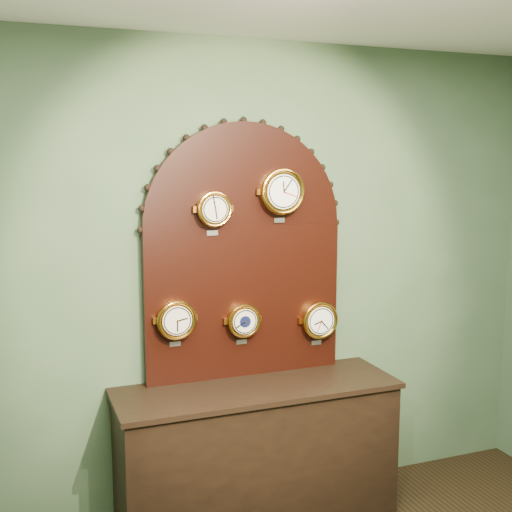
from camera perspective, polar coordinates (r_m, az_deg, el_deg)
name	(u,v)px	position (r m, az deg, el deg)	size (l,w,h in m)	color
wall_back	(241,280)	(3.88, -1.31, -2.11)	(4.00, 4.00, 0.00)	#455F41
shop_counter	(257,456)	(3.95, 0.11, -17.21)	(1.60, 0.50, 0.80)	black
display_board	(244,243)	(3.80, -1.07, 1.11)	(1.26, 0.06, 1.53)	black
roman_clock	(214,209)	(3.65, -3.73, 4.15)	(0.20, 0.08, 0.25)	orange
arabic_clock	(282,191)	(3.78, 2.28, 5.70)	(0.27, 0.08, 0.32)	orange
hygrometer	(176,320)	(3.69, -7.06, -5.58)	(0.23, 0.08, 0.28)	orange
barometer	(243,320)	(3.81, -1.13, -5.69)	(0.20, 0.08, 0.25)	orange
tide_clock	(319,320)	(4.01, 5.57, -5.62)	(0.23, 0.08, 0.28)	orange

